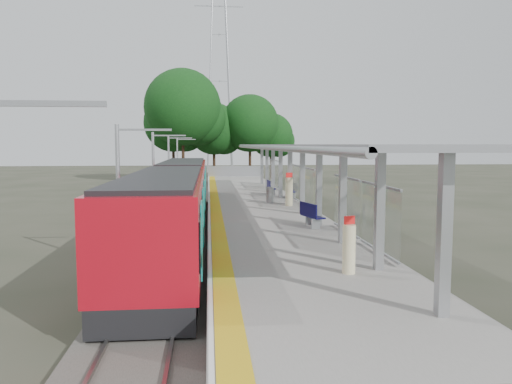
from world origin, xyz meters
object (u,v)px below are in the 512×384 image
bench_far (270,187)px  info_pillar_far (289,191)px  train (177,197)px  bench_near (311,214)px  info_pillar_near (349,249)px  litter_bin (270,195)px  bench_mid (290,190)px

bench_far → info_pillar_far: bearing=-88.7°
train → info_pillar_far: 7.82m
train → bench_far: 12.79m
bench_near → bench_far: bearing=74.4°
info_pillar_near → info_pillar_far: (0.84, 15.72, 0.14)m
info_pillar_near → litter_bin: info_pillar_near is taller
train → info_pillar_near: 12.44m
bench_mid → bench_far: bench_far is taller
train → litter_bin: size_ratio=27.64×
train → bench_near: size_ratio=16.96×
litter_bin → train: bearing=-131.8°
train → bench_mid: bearing=51.6°
info_pillar_far → litter_bin: 1.77m
bench_mid → info_pillar_far: (-0.76, -4.39, 0.31)m
bench_mid → info_pillar_near: 20.18m
bench_far → litter_bin: bench_far is taller
bench_near → info_pillar_far: (0.27, 7.69, 0.30)m
bench_near → litter_bin: size_ratio=1.63×
bench_near → train: bearing=137.1°
bench_mid → info_pillar_near: (-1.60, -20.11, 0.17)m
bench_near → info_pillar_near: size_ratio=0.99×
bench_near → bench_mid: 12.12m
info_pillar_far → bench_mid: bearing=68.8°
info_pillar_far → litter_bin: size_ratio=1.98×
bench_near → info_pillar_far: info_pillar_far is taller
bench_near → litter_bin: (-0.70, 9.13, -0.06)m
info_pillar_near → bench_near: bearing=70.0°
bench_near → litter_bin: 9.16m
train → bench_near: train is taller
bench_far → info_pillar_near: size_ratio=0.94×
info_pillar_near → info_pillar_far: bearing=70.9°
train → bench_far: (6.04, 11.27, -0.50)m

